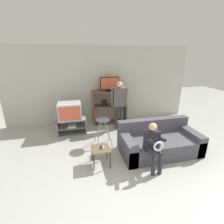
{
  "coord_description": "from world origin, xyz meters",
  "views": [
    {
      "loc": [
        -0.92,
        -1.72,
        2.26
      ],
      "look_at": [
        -0.02,
        2.1,
        0.9
      ],
      "focal_mm": 26.0,
      "sensor_mm": 36.0,
      "label": 1
    }
  ],
  "objects_px": {
    "television_main": "(70,111)",
    "person_standing_adult": "(119,101)",
    "person_seated_child": "(153,143)",
    "tv_stand": "(72,125)",
    "folding_stool": "(103,125)",
    "snack_table": "(101,151)",
    "television_flat": "(110,84)",
    "remote_control_black": "(101,147)",
    "media_shelf": "(110,107)",
    "couch": "(159,142)",
    "remote_control_white": "(103,147)"
  },
  "relations": [
    {
      "from": "television_main",
      "to": "television_flat",
      "type": "distance_m",
      "value": 1.58
    },
    {
      "from": "remote_control_black",
      "to": "person_seated_child",
      "type": "distance_m",
      "value": 1.09
    },
    {
      "from": "television_flat",
      "to": "snack_table",
      "type": "xyz_separation_m",
      "value": [
        -0.71,
        -2.29,
        -1.02
      ]
    },
    {
      "from": "remote_control_black",
      "to": "media_shelf",
      "type": "bearing_deg",
      "value": 93.62
    },
    {
      "from": "television_main",
      "to": "folding_stool",
      "type": "bearing_deg",
      "value": -48.47
    },
    {
      "from": "tv_stand",
      "to": "remote_control_black",
      "type": "distance_m",
      "value": 1.85
    },
    {
      "from": "folding_stool",
      "to": "person_standing_adult",
      "type": "bearing_deg",
      "value": 52.68
    },
    {
      "from": "snack_table",
      "to": "person_seated_child",
      "type": "xyz_separation_m",
      "value": [
        1.03,
        -0.35,
        0.24
      ]
    },
    {
      "from": "folding_stool",
      "to": "remote_control_black",
      "type": "relative_size",
      "value": 4.97
    },
    {
      "from": "remote_control_white",
      "to": "person_standing_adult",
      "type": "xyz_separation_m",
      "value": [
        0.83,
        1.72,
        0.51
      ]
    },
    {
      "from": "television_main",
      "to": "person_seated_child",
      "type": "height_order",
      "value": "person_seated_child"
    },
    {
      "from": "media_shelf",
      "to": "person_seated_child",
      "type": "xyz_separation_m",
      "value": [
        0.33,
        -2.65,
        -0.01
      ]
    },
    {
      "from": "snack_table",
      "to": "person_standing_adult",
      "type": "relative_size",
      "value": 0.26
    },
    {
      "from": "remote_control_black",
      "to": "television_flat",
      "type": "bearing_deg",
      "value": 93.37
    },
    {
      "from": "folding_stool",
      "to": "snack_table",
      "type": "bearing_deg",
      "value": -103.88
    },
    {
      "from": "folding_stool",
      "to": "remote_control_black",
      "type": "bearing_deg",
      "value": -103.2
    },
    {
      "from": "tv_stand",
      "to": "television_flat",
      "type": "relative_size",
      "value": 1.32
    },
    {
      "from": "tv_stand",
      "to": "snack_table",
      "type": "xyz_separation_m",
      "value": [
        0.61,
        -1.76,
        0.11
      ]
    },
    {
      "from": "television_flat",
      "to": "remote_control_white",
      "type": "height_order",
      "value": "television_flat"
    },
    {
      "from": "couch",
      "to": "person_seated_child",
      "type": "bearing_deg",
      "value": -129.42
    },
    {
      "from": "television_flat",
      "to": "couch",
      "type": "height_order",
      "value": "television_flat"
    },
    {
      "from": "media_shelf",
      "to": "couch",
      "type": "relative_size",
      "value": 0.61
    },
    {
      "from": "television_main",
      "to": "remote_control_white",
      "type": "bearing_deg",
      "value": -68.65
    },
    {
      "from": "television_main",
      "to": "snack_table",
      "type": "distance_m",
      "value": 1.92
    },
    {
      "from": "media_shelf",
      "to": "snack_table",
      "type": "bearing_deg",
      "value": -106.92
    },
    {
      "from": "television_main",
      "to": "couch",
      "type": "relative_size",
      "value": 0.35
    },
    {
      "from": "person_seated_child",
      "to": "tv_stand",
      "type": "bearing_deg",
      "value": 127.8
    },
    {
      "from": "television_flat",
      "to": "folding_stool",
      "type": "relative_size",
      "value": 0.9
    },
    {
      "from": "television_flat",
      "to": "person_standing_adult",
      "type": "relative_size",
      "value": 0.42
    },
    {
      "from": "person_seated_child",
      "to": "television_main",
      "type": "bearing_deg",
      "value": 128.13
    },
    {
      "from": "tv_stand",
      "to": "television_flat",
      "type": "height_order",
      "value": "television_flat"
    },
    {
      "from": "folding_stool",
      "to": "remote_control_black",
      "type": "xyz_separation_m",
      "value": [
        -0.19,
        -0.8,
        -0.17
      ]
    },
    {
      "from": "remote_control_white",
      "to": "television_flat",
      "type": "bearing_deg",
      "value": 85.67
    },
    {
      "from": "media_shelf",
      "to": "folding_stool",
      "type": "distance_m",
      "value": 1.56
    },
    {
      "from": "folding_stool",
      "to": "person_standing_adult",
      "type": "relative_size",
      "value": 0.47
    },
    {
      "from": "snack_table",
      "to": "person_seated_child",
      "type": "distance_m",
      "value": 1.11
    },
    {
      "from": "person_standing_adult",
      "to": "media_shelf",
      "type": "bearing_deg",
      "value": 107.88
    },
    {
      "from": "remote_control_black",
      "to": "person_seated_child",
      "type": "relative_size",
      "value": 0.14
    },
    {
      "from": "folding_stool",
      "to": "snack_table",
      "type": "xyz_separation_m",
      "value": [
        -0.2,
        -0.83,
        -0.23
      ]
    },
    {
      "from": "television_main",
      "to": "snack_table",
      "type": "bearing_deg",
      "value": -70.32
    },
    {
      "from": "tv_stand",
      "to": "couch",
      "type": "relative_size",
      "value": 0.45
    },
    {
      "from": "tv_stand",
      "to": "media_shelf",
      "type": "xyz_separation_m",
      "value": [
        1.31,
        0.54,
        0.35
      ]
    },
    {
      "from": "television_main",
      "to": "remote_control_white",
      "type": "relative_size",
      "value": 4.63
    },
    {
      "from": "remote_control_black",
      "to": "person_standing_adult",
      "type": "distance_m",
      "value": 1.97
    },
    {
      "from": "television_main",
      "to": "person_standing_adult",
      "type": "xyz_separation_m",
      "value": [
        1.52,
        -0.05,
        0.21
      ]
    },
    {
      "from": "television_flat",
      "to": "couch",
      "type": "xyz_separation_m",
      "value": [
        0.76,
        -2.11,
        -1.11
      ]
    },
    {
      "from": "folding_stool",
      "to": "snack_table",
      "type": "relative_size",
      "value": 1.78
    },
    {
      "from": "folding_stool",
      "to": "person_standing_adult",
      "type": "distance_m",
      "value": 1.18
    },
    {
      "from": "remote_control_white",
      "to": "person_seated_child",
      "type": "distance_m",
      "value": 1.05
    },
    {
      "from": "television_main",
      "to": "media_shelf",
      "type": "height_order",
      "value": "media_shelf"
    }
  ]
}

